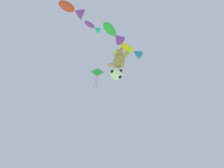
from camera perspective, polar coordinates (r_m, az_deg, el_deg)
teddy_bear_kite at (r=15.26m, az=2.20°, el=8.17°), size 2.36×1.04×2.39m
soccer_ball_kite at (r=14.29m, az=1.45°, el=3.36°), size 1.12×1.12×1.03m
fish_kite_goldfin at (r=16.53m, az=6.51°, el=10.84°), size 1.17×2.35×0.77m
fish_kite_emerald at (r=15.90m, az=0.61°, el=16.14°), size 1.02×2.34×0.95m
fish_kite_violet at (r=15.38m, az=-6.16°, el=18.07°), size 0.67×1.46×0.50m
fish_kite_crimson at (r=15.32m, az=-12.70°, el=22.63°), size 1.33×2.14×0.92m
diamond_kite at (r=18.54m, az=-4.85°, el=3.48°), size 0.91×1.05×3.23m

